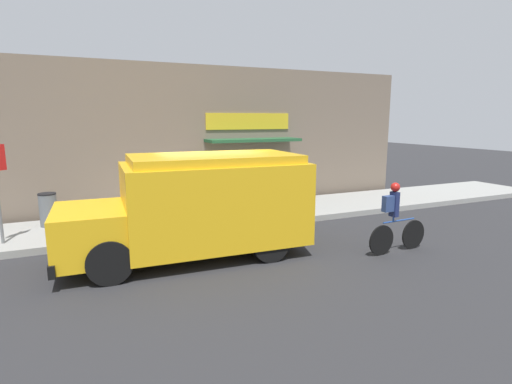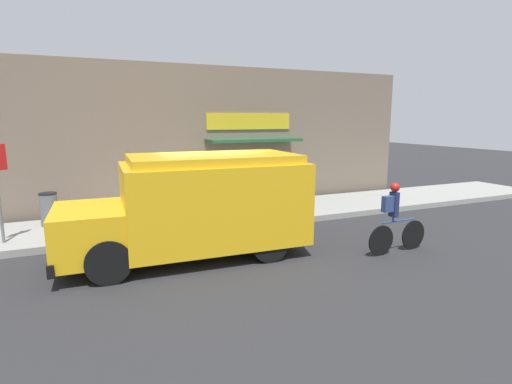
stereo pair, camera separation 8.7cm
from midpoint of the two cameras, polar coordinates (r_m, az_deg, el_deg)
name	(u,v)px [view 1 (the left image)]	position (r m, az deg, el deg)	size (l,w,h in m)	color
ground_plane	(208,235)	(10.85, -7.14, -6.07)	(70.00, 70.00, 0.00)	#2B2B2D
sidewalk	(194,220)	(12.13, -9.10, -3.92)	(28.00, 2.80, 0.18)	#999993
storefront	(179,139)	(13.46, -11.06, 7.42)	(17.61, 1.11, 4.81)	#756656
school_bus	(198,205)	(8.96, -8.55, -1.83)	(5.39, 2.76, 2.29)	yellow
cyclist	(395,220)	(9.69, 19.03, -3.76)	(1.71, 0.21, 1.65)	black
trash_bin	(48,210)	(12.25, -27.74, -2.24)	(0.46, 0.46, 0.91)	slate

